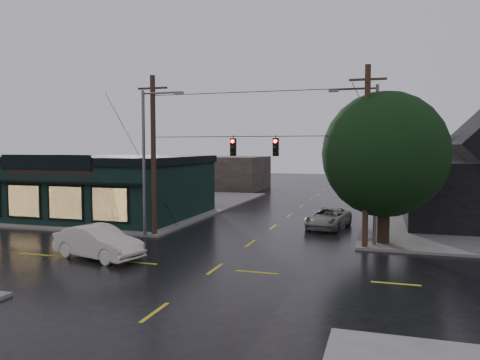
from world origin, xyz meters
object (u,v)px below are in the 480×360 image
(sedan_cream, at_px, (98,242))
(utility_pole_nw, at_px, (154,236))
(suv_silver, at_px, (328,218))
(utility_pole_ne, at_px, (365,249))
(corner_tree, at_px, (385,154))

(sedan_cream, bearing_deg, utility_pole_nw, 16.36)
(sedan_cream, relative_size, suv_silver, 1.00)
(sedan_cream, height_order, suv_silver, sedan_cream)
(utility_pole_ne, distance_m, sedan_cream, 14.37)
(corner_tree, distance_m, utility_pole_nw, 14.99)
(utility_pole_nw, relative_size, suv_silver, 2.00)
(utility_pole_ne, bearing_deg, utility_pole_nw, 180.00)
(corner_tree, xyz_separation_m, suv_silver, (-3.70, 4.90, -4.55))
(corner_tree, xyz_separation_m, utility_pole_ne, (-0.97, -1.41, -5.26))
(utility_pole_ne, distance_m, suv_silver, 6.91)
(utility_pole_nw, bearing_deg, suv_silver, 31.55)
(utility_pole_ne, height_order, suv_silver, utility_pole_ne)
(utility_pole_ne, bearing_deg, corner_tree, 55.36)
(sedan_cream, xyz_separation_m, suv_silver, (10.17, 12.59, -0.13))
(utility_pole_nw, xyz_separation_m, utility_pole_ne, (13.00, 0.00, 0.00))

